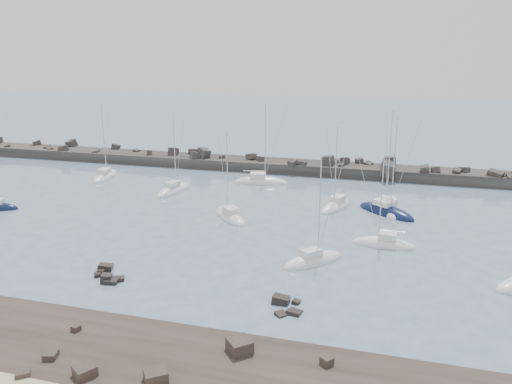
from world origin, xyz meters
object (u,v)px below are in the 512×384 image
sailboat_6 (336,207)px  sailboat_9 (383,245)px  sailboat_4 (261,182)px  sailboat_10 (387,208)px  sailboat_8 (386,212)px  sailboat_3 (174,191)px  sailboat_5 (230,217)px  sailboat_1 (105,177)px  sailboat_7 (313,261)px

sailboat_6 → sailboat_9: (6.72, -12.60, -0.01)m
sailboat_4 → sailboat_10: bearing=-23.9°
sailboat_8 → sailboat_9: (0.10, -12.01, -0.00)m
sailboat_6 → sailboat_10: (6.73, 1.16, 0.01)m
sailboat_3 → sailboat_10: size_ratio=0.92×
sailboat_5 → sailboat_10: sailboat_10 is taller
sailboat_1 → sailboat_4: bearing=7.7°
sailboat_3 → sailboat_8: size_ratio=0.93×
sailboat_9 → sailboat_3: bearing=155.8°
sailboat_8 → sailboat_3: bearing=175.9°
sailboat_1 → sailboat_5: bearing=-28.2°
sailboat_3 → sailboat_4: size_ratio=0.94×
sailboat_7 → sailboat_5: bearing=138.7°
sailboat_6 → sailboat_9: 14.28m
sailboat_1 → sailboat_6: (39.94, -6.55, 0.01)m
sailboat_5 → sailboat_3: bearing=141.7°
sailboat_6 → sailboat_9: bearing=-61.9°
sailboat_1 → sailboat_8: sailboat_8 is taller
sailboat_5 → sailboat_8: (19.20, 7.54, 0.00)m
sailboat_7 → sailboat_4: bearing=114.8°
sailboat_10 → sailboat_5: bearing=-154.3°
sailboat_8 → sailboat_10: sailboat_10 is taller
sailboat_5 → sailboat_7: size_ratio=1.05×
sailboat_3 → sailboat_9: sailboat_3 is taller
sailboat_8 → sailboat_9: size_ratio=1.28×
sailboat_1 → sailboat_7: 47.56m
sailboat_9 → sailboat_8: bearing=90.5°
sailboat_3 → sailboat_5: 15.77m
sailboat_5 → sailboat_10: size_ratio=0.84×
sailboat_7 → sailboat_8: (6.59, 18.62, 0.01)m
sailboat_5 → sailboat_8: bearing=21.4°
sailboat_9 → sailboat_7: bearing=-135.3°
sailboat_3 → sailboat_8: sailboat_8 is taller
sailboat_6 → sailboat_1: bearing=170.7°
sailboat_10 → sailboat_1: bearing=173.4°
sailboat_8 → sailboat_4: bearing=151.9°
sailboat_5 → sailboat_9: 19.81m
sailboat_4 → sailboat_8: 22.82m
sailboat_1 → sailboat_9: sailboat_1 is taller
sailboat_5 → sailboat_8: size_ratio=0.86×
sailboat_4 → sailboat_3: bearing=-143.4°
sailboat_1 → sailboat_6: 40.47m
sailboat_1 → sailboat_7: sailboat_1 is taller
sailboat_5 → sailboat_1: bearing=151.8°
sailboat_10 → sailboat_4: bearing=156.1°
sailboat_9 → sailboat_10: bearing=90.0°
sailboat_9 → sailboat_6: bearing=118.1°
sailboat_8 → sailboat_10: (0.11, 1.76, 0.01)m
sailboat_3 → sailboat_7: 32.55m
sailboat_4 → sailboat_6: bearing=-36.9°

